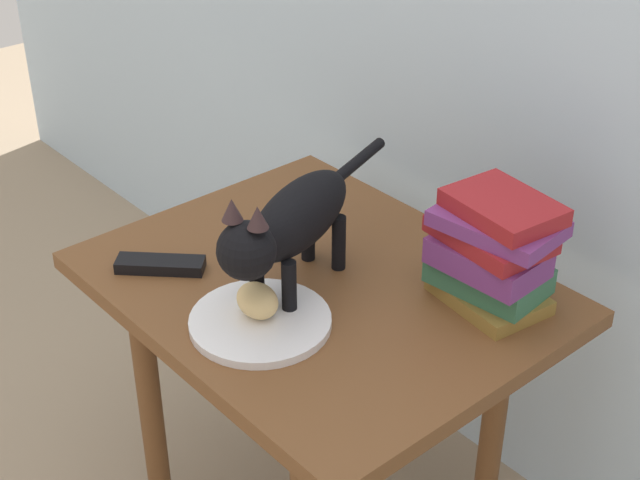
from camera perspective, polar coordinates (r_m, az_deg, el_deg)
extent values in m
cube|color=brown|center=(1.58, 0.00, -2.95)|extent=(0.75, 0.60, 0.03)
cylinder|color=brown|center=(1.80, -10.23, -10.03)|extent=(0.04, 0.04, 0.54)
cylinder|color=brown|center=(2.00, 0.64, -4.64)|extent=(0.04, 0.04, 0.54)
cylinder|color=brown|center=(1.77, 10.46, -10.99)|extent=(0.04, 0.04, 0.54)
cylinder|color=white|center=(1.47, -3.64, -4.97)|extent=(0.22, 0.22, 0.01)
ellipsoid|color=#E0BC7A|center=(1.46, -3.82, -3.68)|extent=(0.09, 0.07, 0.05)
cylinder|color=black|center=(1.46, -1.88, -3.00)|extent=(0.02, 0.02, 0.10)
cylinder|color=black|center=(1.49, -3.85, -2.35)|extent=(0.02, 0.02, 0.10)
cylinder|color=black|center=(1.58, 1.15, -0.16)|extent=(0.02, 0.02, 0.10)
cylinder|color=black|center=(1.60, -0.73, 0.39)|extent=(0.02, 0.02, 0.10)
ellipsoid|color=black|center=(1.49, -1.22, 1.55)|extent=(0.17, 0.28, 0.11)
sphere|color=black|center=(1.38, -4.49, -0.64)|extent=(0.09, 0.09, 0.09)
cone|color=#332224|center=(1.33, -3.81, 1.39)|extent=(0.03, 0.03, 0.03)
cone|color=#332224|center=(1.36, -5.37, 1.85)|extent=(0.03, 0.03, 0.03)
cylinder|color=black|center=(1.65, 2.40, 4.88)|extent=(0.07, 0.16, 0.02)
cube|color=olive|center=(1.54, 10.20, -3.30)|extent=(0.19, 0.15, 0.02)
cube|color=#336B4C|center=(1.53, 10.19, -2.11)|extent=(0.19, 0.14, 0.04)
cube|color=#72337A|center=(1.49, 10.16, -1.04)|extent=(0.18, 0.12, 0.04)
cube|color=maroon|center=(1.48, 10.32, 0.36)|extent=(0.19, 0.14, 0.03)
cube|color=#72337A|center=(1.46, 10.75, 1.00)|extent=(0.20, 0.14, 0.02)
cube|color=maroon|center=(1.45, 11.07, 1.98)|extent=(0.18, 0.14, 0.03)
cube|color=black|center=(1.62, -9.66, -1.48)|extent=(0.14, 0.14, 0.02)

